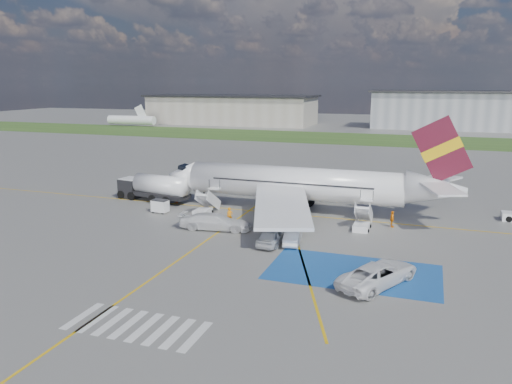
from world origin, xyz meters
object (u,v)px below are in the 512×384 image
gpu_cart (160,207)px  car_silver_b (293,237)px  airliner (306,184)px  van_white_b (215,219)px  car_silver_a (273,236)px  van_white_a (379,270)px  fuel_tanker (154,190)px

gpu_cart → car_silver_b: 19.13m
airliner → van_white_b: size_ratio=6.36×
airliner → car_silver_a: (0.07, -13.41, -2.55)m
car_silver_a → van_white_b: 7.81m
airliner → van_white_a: (10.68, -19.91, -2.23)m
car_silver_b → van_white_a: bearing=132.4°
airliner → van_white_b: (-7.22, -10.62, -2.26)m
airliner → car_silver_a: bearing=-89.7°
van_white_a → fuel_tanker: bearing=-3.9°
car_silver_a → car_silver_b: bearing=-151.3°
fuel_tanker → van_white_a: size_ratio=1.71×
fuel_tanker → van_white_b: 15.98m
gpu_cart → car_silver_a: (16.35, -6.97, 0.12)m
gpu_cart → van_white_b: size_ratio=0.35×
airliner → car_silver_b: bearing=-81.8°
gpu_cart → car_silver_a: car_silver_a is taller
fuel_tanker → van_white_b: size_ratio=1.83×
car_silver_a → van_white_a: size_ratio=0.80×
van_white_a → car_silver_a: bearing=-4.2°
car_silver_b → gpu_cart: bearing=-26.8°
airliner → van_white_b: bearing=-124.2°
fuel_tanker → car_silver_b: bearing=-18.1°
airliner → fuel_tanker: 20.29m
car_silver_a → car_silver_b: size_ratio=1.20×
airliner → car_silver_b: (1.83, -12.60, -2.71)m
van_white_a → van_white_b: size_ratio=1.07×
gpu_cart → van_white_b: van_white_b is taller
gpu_cart → car_silver_a: bearing=-17.5°
airliner → fuel_tanker: airliner is taller
fuel_tanker → gpu_cart: fuel_tanker is taller
car_silver_a → car_silver_b: car_silver_a is taller
gpu_cart → van_white_b: bearing=-19.1°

